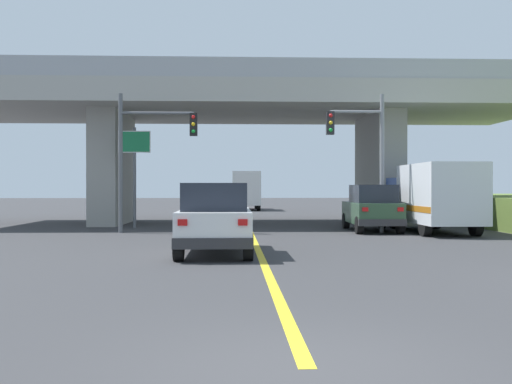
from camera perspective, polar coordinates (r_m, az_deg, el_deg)
name	(u,v)px	position (r m, az deg, el deg)	size (l,w,h in m)	color
ground	(247,223)	(31.76, -0.87, -3.01)	(160.00, 160.00, 0.00)	#353538
overpass_bridge	(247,118)	(31.92, -0.87, 7.12)	(30.40, 9.63, 7.80)	#A8A59E
lane_divider_stripe	(259,251)	(17.77, 0.26, -5.69)	(0.20, 22.98, 0.01)	yellow
suv_lead	(215,218)	(17.15, -3.91, -2.52)	(2.05, 4.79, 2.02)	silver
suv_crossing	(372,208)	(26.40, 11.01, -1.51)	(2.06, 4.58, 2.02)	#2D4C33
box_truck	(434,196)	(26.23, 16.62, -0.40)	(2.33, 6.67, 2.87)	navy
traffic_signal_nearside	(364,146)	(25.36, 10.29, 4.31)	(2.43, 0.36, 5.81)	slate
traffic_signal_farside	(146,145)	(25.60, -10.45, 4.40)	(3.31, 0.36, 5.86)	#56595E
highway_sign	(134,155)	(28.57, -11.53, 3.52)	(1.51, 0.17, 4.72)	#56595E
semi_truck_distant	(246,190)	(51.04, -0.97, 0.17)	(2.33, 6.74, 3.24)	red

